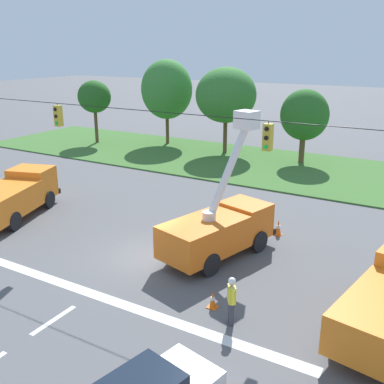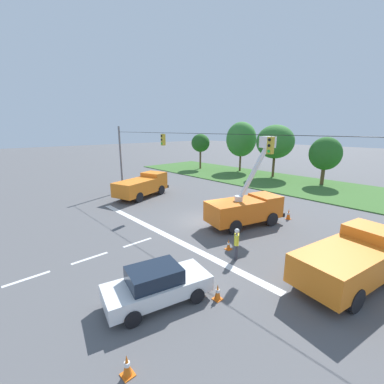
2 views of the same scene
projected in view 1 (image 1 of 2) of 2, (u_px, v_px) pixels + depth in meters
name	position (u px, v px, depth m)	size (l,w,h in m)	color
ground_plane	(149.00, 257.00, 20.36)	(200.00, 200.00, 0.00)	#565659
grass_verge	(282.00, 168.00, 35.15)	(56.00, 12.00, 0.10)	#3D6B2D
lane_markings	(65.00, 313.00, 16.08)	(17.60, 15.25, 0.01)	silver
signal_gantry	(147.00, 166.00, 19.03)	(26.20, 0.33, 7.20)	slate
tree_far_west	(94.00, 97.00, 42.91)	(3.29, 2.97, 6.07)	brown
tree_west	(167.00, 90.00, 42.35)	(4.89, 4.70, 8.02)	brown
tree_centre	(226.00, 95.00, 38.54)	(5.17, 5.50, 7.49)	brown
tree_east	(304.00, 115.00, 35.42)	(3.85, 3.32, 5.98)	brown
utility_truck_bucket_lift	(219.00, 227.00, 20.11)	(3.64, 6.17, 6.41)	orange
utility_truck_support_far	(14.00, 195.00, 24.88)	(4.22, 6.68, 2.30)	orange
road_worker	(232.00, 298.00, 15.16)	(0.43, 0.55, 1.77)	#383842
traffic_cone_foreground_left	(196.00, 223.00, 23.43)	(0.36, 0.36, 0.66)	orange
traffic_cone_foreground_right	(213.00, 300.00, 16.33)	(0.36, 0.36, 0.64)	orange
traffic_cone_mid_left	(278.00, 228.00, 22.60)	(0.36, 0.36, 0.82)	orange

